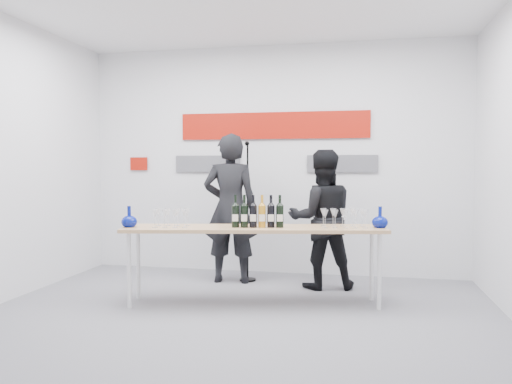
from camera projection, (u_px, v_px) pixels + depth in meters
ground at (238, 316)px, 4.72m from camera, size 5.00×5.00×0.00m
back_wall at (273, 160)px, 6.60m from camera, size 5.00×0.04×3.00m
signage at (269, 137)px, 6.56m from camera, size 3.38×0.02×0.79m
tasting_table at (254, 233)px, 5.09m from camera, size 2.71×1.01×0.80m
wine_bottles at (258, 211)px, 5.04m from camera, size 0.53×0.17×0.33m
decanter_left at (129, 216)px, 5.08m from camera, size 0.16×0.16×0.21m
decanter_right at (380, 217)px, 5.03m from camera, size 0.16×0.16×0.21m
glasses_left at (171, 218)px, 5.10m from camera, size 0.39×0.28×0.18m
glasses_right at (344, 218)px, 5.07m from camera, size 0.49×0.29×0.18m
presenter_left at (230, 208)px, 6.07m from camera, size 0.70×0.50×1.81m
presenter_right at (322, 219)px, 5.78m from camera, size 0.90×0.78×1.61m
mic_stand at (248, 239)px, 6.15m from camera, size 0.20×0.20×1.72m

